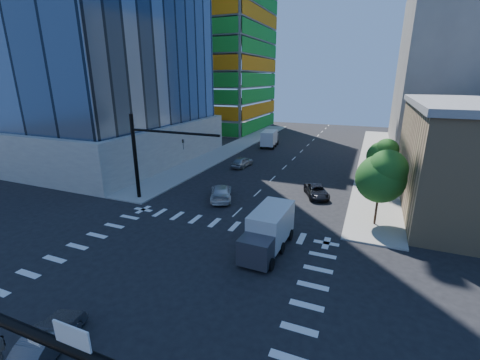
% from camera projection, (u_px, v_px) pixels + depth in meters
% --- Properties ---
extents(ground, '(160.00, 160.00, 0.00)m').
position_uv_depth(ground, '(166.00, 280.00, 20.98)').
color(ground, black).
rests_on(ground, ground).
extents(road_markings, '(20.00, 20.00, 0.01)m').
position_uv_depth(road_markings, '(166.00, 280.00, 20.98)').
color(road_markings, silver).
rests_on(road_markings, ground).
extents(sidewalk_ne, '(5.00, 60.00, 0.15)m').
position_uv_depth(sidewalk_ne, '(376.00, 160.00, 51.67)').
color(sidewalk_ne, '#989590').
rests_on(sidewalk_ne, ground).
extents(sidewalk_nw, '(5.00, 60.00, 0.15)m').
position_uv_depth(sidewalk_nw, '(234.00, 147.00, 60.74)').
color(sidewalk_nw, '#989590').
rests_on(sidewalk_nw, ground).
extents(construction_building, '(25.16, 34.50, 70.60)m').
position_uv_depth(construction_building, '(213.00, 27.00, 78.04)').
color(construction_building, slate).
rests_on(construction_building, ground).
extents(bg_building_ne, '(24.00, 30.00, 28.00)m').
position_uv_depth(bg_building_ne, '(477.00, 70.00, 55.41)').
color(bg_building_ne, slate).
rests_on(bg_building_ne, ground).
extents(signal_mast_nw, '(10.20, 0.40, 9.00)m').
position_uv_depth(signal_mast_nw, '(146.00, 150.00, 33.07)').
color(signal_mast_nw, black).
rests_on(signal_mast_nw, sidewalk_nw).
extents(tree_south, '(4.16, 4.16, 6.82)m').
position_uv_depth(tree_south, '(383.00, 176.00, 27.23)').
color(tree_south, '#382316').
rests_on(tree_south, sidewalk_ne).
extents(tree_north, '(3.54, 3.52, 5.78)m').
position_uv_depth(tree_north, '(383.00, 154.00, 37.91)').
color(tree_north, '#382316').
rests_on(tree_north, sidewalk_ne).
extents(car_nb_far, '(3.73, 5.04, 1.27)m').
position_uv_depth(car_nb_far, '(317.00, 191.00, 35.52)').
color(car_nb_far, black).
rests_on(car_nb_far, ground).
extents(car_sb_near, '(4.18, 5.81, 1.56)m').
position_uv_depth(car_sb_near, '(221.00, 192.00, 34.79)').
color(car_sb_near, silver).
rests_on(car_sb_near, ground).
extents(car_sb_mid, '(2.21, 4.64, 1.53)m').
position_uv_depth(car_sb_mid, '(242.00, 162.00, 47.55)').
color(car_sb_mid, '#9EA2A5').
rests_on(car_sb_mid, ground).
extents(car_sb_cross, '(2.55, 4.43, 1.38)m').
position_uv_depth(car_sb_cross, '(48.00, 339.00, 15.31)').
color(car_sb_cross, '#46464A').
rests_on(car_sb_cross, ground).
extents(box_truck_near, '(2.73, 6.05, 3.13)m').
position_uv_depth(box_truck_near, '(267.00, 235.00, 24.02)').
color(box_truck_near, black).
rests_on(box_truck_near, ground).
extents(box_truck_far, '(3.23, 6.25, 3.14)m').
position_uv_depth(box_truck_far, '(270.00, 139.00, 61.49)').
color(box_truck_far, black).
rests_on(box_truck_far, ground).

